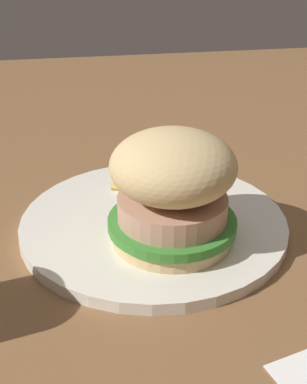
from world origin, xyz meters
name	(u,v)px	position (x,y,z in m)	size (l,w,h in m)	color
ground_plane	(132,219)	(0.00, 0.00, 0.00)	(1.60, 1.60, 0.00)	brown
plate	(154,222)	(-0.02, 0.02, 0.01)	(0.28, 0.28, 0.01)	silver
sandwich	(173,188)	(-0.03, 0.06, 0.07)	(0.12, 0.12, 0.11)	tan
fries_pile	(150,185)	(-0.03, -0.05, 0.02)	(0.09, 0.11, 0.01)	#E5B251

